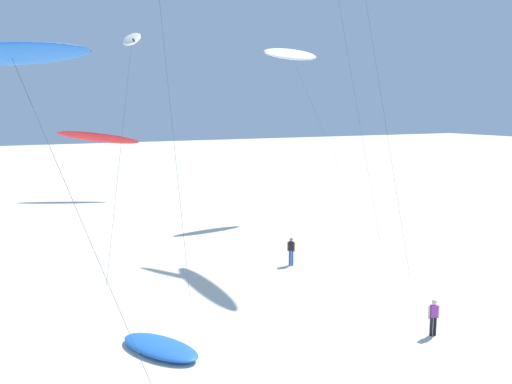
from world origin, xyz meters
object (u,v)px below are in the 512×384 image
object	(u,v)px
flying_kite_0	(98,137)
person_mid_field	(291,250)
flying_kite_8	(132,39)
person_foreground_walker	(434,316)
grounded_kite_1	(160,347)
flying_kite_6	(11,54)
flying_kite_4	(291,54)

from	to	relation	value
flying_kite_0	person_mid_field	bearing A→B (deg)	-82.01
flying_kite_8	flying_kite_0	bearing A→B (deg)	82.61
flying_kite_0	person_foreground_walker	distance (m)	44.86
person_mid_field	person_foreground_walker	bearing A→B (deg)	-91.20
grounded_kite_1	person_mid_field	distance (m)	13.92
person_mid_field	flying_kite_0	bearing A→B (deg)	97.99
grounded_kite_1	person_mid_field	world-z (taller)	person_mid_field
flying_kite_6	grounded_kite_1	size ratio (longest dim) A/B	2.86
flying_kite_8	grounded_kite_1	distance (m)	19.63
flying_kite_0	flying_kite_4	distance (m)	23.17
flying_kite_6	person_mid_field	bearing A→B (deg)	23.86
flying_kite_6	person_foreground_walker	world-z (taller)	flying_kite_6
flying_kite_4	person_mid_field	bearing A→B (deg)	-120.43
flying_kite_0	grounded_kite_1	world-z (taller)	flying_kite_0
flying_kite_0	flying_kite_6	world-z (taller)	flying_kite_6
flying_kite_0	person_foreground_walker	bearing A→B (deg)	-84.51
flying_kite_8	person_foreground_walker	distance (m)	23.15
flying_kite_4	person_foreground_walker	xyz separation A→B (m)	(-8.90, -26.87, -13.28)
flying_kite_4	person_mid_field	xyz separation A→B (m)	(-8.64, -14.71, -13.20)
grounded_kite_1	person_foreground_walker	xyz separation A→B (m)	(10.81, -3.74, 0.67)
person_foreground_walker	person_mid_field	xyz separation A→B (m)	(0.25, 12.16, 0.08)
flying_kite_0	flying_kite_4	xyz separation A→B (m)	(13.15, -17.44, 7.73)
flying_kite_0	flying_kite_4	bearing A→B (deg)	-52.98
flying_kite_0	grounded_kite_1	size ratio (longest dim) A/B	2.67
person_foreground_walker	flying_kite_0	bearing A→B (deg)	95.49
person_mid_field	flying_kite_6	bearing A→B (deg)	-156.14
flying_kite_6	flying_kite_8	bearing A→B (deg)	58.07
grounded_kite_1	person_mid_field	xyz separation A→B (m)	(11.07, 8.41, 0.75)
flying_kite_6	grounded_kite_1	xyz separation A→B (m)	(4.70, -1.44, -11.27)
flying_kite_0	flying_kite_8	xyz separation A→B (m)	(-3.45, -26.61, 7.23)
flying_kite_8	grounded_kite_1	size ratio (longest dim) A/B	3.44
flying_kite_8	flying_kite_6	bearing A→B (deg)	-121.93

